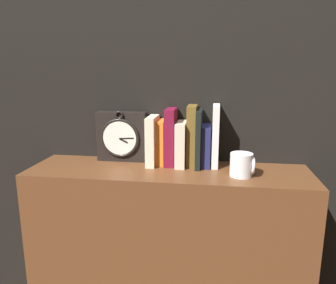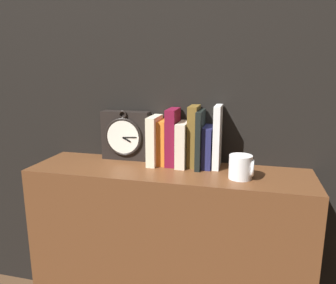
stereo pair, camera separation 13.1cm
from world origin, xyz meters
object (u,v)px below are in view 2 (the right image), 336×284
book_slot7_white (217,137)px  mug (241,167)px  book_slot1_orange (164,142)px  book_slot5_black (200,139)px  book_slot0_cream (155,140)px  book_slot3_cream (183,144)px  clock (126,136)px  book_slot6_navy (208,147)px  book_slot4_brown (194,136)px  book_slot2_maroon (173,137)px

book_slot7_white → mug: 0.18m
book_slot1_orange → mug: size_ratio=2.06×
book_slot5_black → book_slot7_white: size_ratio=0.92×
book_slot0_cream → book_slot3_cream: bearing=0.8°
clock → book_slot5_black: 0.34m
book_slot6_navy → mug: bearing=-40.3°
clock → book_slot1_orange: 0.18m
mug → book_slot4_brown: bearing=148.5°
book_slot0_cream → book_slot2_maroon: (0.08, 0.01, 0.02)m
book_slot6_navy → book_slot3_cream: bearing=-175.4°
mug → book_slot1_orange: bearing=159.7°
clock → book_slot2_maroon: bearing=-6.8°
book_slot7_white → mug: book_slot7_white is taller
book_slot3_cream → book_slot5_black: bearing=-3.0°
book_slot7_white → mug: size_ratio=2.81×
book_slot1_orange → book_slot4_brown: size_ratio=0.75×
clock → book_slot6_navy: size_ratio=1.32×
clock → book_slot6_navy: 0.37m
book_slot1_orange → mug: book_slot1_orange is taller
book_slot4_brown → book_slot2_maroon: bearing=-176.7°
book_slot4_brown → mug: bearing=-31.5°
mug → book_slot2_maroon: bearing=157.7°
book_slot0_cream → book_slot6_navy: book_slot0_cream is taller
book_slot6_navy → book_slot7_white: 0.06m
book_slot0_cream → book_slot3_cream: size_ratio=1.12×
book_slot7_white → book_slot2_maroon: bearing=-178.9°
book_slot5_black → mug: size_ratio=2.58×
clock → book_slot3_cream: size_ratio=1.22×
book_slot0_cream → book_slot4_brown: book_slot4_brown is taller
book_slot2_maroon → book_slot3_cream: book_slot2_maroon is taller
book_slot1_orange → clock: bearing=172.9°
book_slot5_black → book_slot6_navy: size_ratio=1.38×
book_slot1_orange → book_slot3_cream: book_slot1_orange is taller
book_slot1_orange → book_slot4_brown: 0.13m
clock → book_slot4_brown: (0.31, -0.02, 0.02)m
book_slot4_brown → book_slot7_white: (0.10, -0.00, 0.00)m
book_slot1_orange → book_slot7_white: book_slot7_white is taller
clock → book_slot5_black: bearing=-6.4°
book_slot2_maroon → clock: bearing=173.2°
book_slot3_cream → book_slot2_maroon: bearing=170.4°
book_slot3_cream → book_slot4_brown: book_slot4_brown is taller
book_slot7_white → book_slot4_brown: bearing=179.1°
book_slot4_brown → book_slot6_navy: size_ratio=1.47×
book_slot3_cream → book_slot6_navy: book_slot3_cream is taller
clock → book_slot0_cream: (0.15, -0.04, -0.01)m
book_slot2_maroon → book_slot3_cream: bearing=-9.6°
book_slot0_cream → mug: bearing=-16.6°
book_slot1_orange → book_slot6_navy: bearing=-1.0°
book_slot1_orange → book_slot6_navy: book_slot1_orange is taller
book_slot0_cream → book_slot1_orange: (0.04, 0.01, -0.01)m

